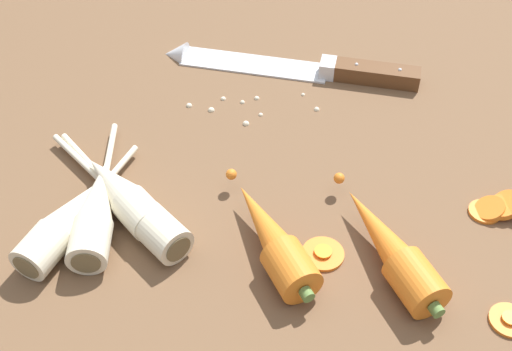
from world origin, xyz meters
The scene contains 12 objects.
ground_plane centered at (0.00, 0.00, -2.00)cm, with size 120.00×90.00×4.00cm, color brown.
chefs_knife centered at (6.39, 19.39, 0.65)cm, with size 33.88×14.60×4.18cm.
whole_carrot centered at (0.45, -11.55, 2.10)cm, with size 8.43×17.51×4.20cm.
whole_carrot_second centered at (11.70, -14.10, 2.10)cm, with size 8.22×18.52×4.20cm.
parsnip_front centered at (-16.87, -5.49, 1.98)cm, with size 4.99×21.39×4.00cm.
parsnip_mid_left centered at (-13.18, -5.46, 1.98)cm, with size 15.73×20.60×4.00cm.
parsnip_mid_right centered at (-19.80, -6.79, 1.98)cm, with size 11.83×17.96×4.00cm.
parsnip_back centered at (-14.58, -3.24, 1.98)cm, with size 12.29×17.26×4.00cm.
carrot_slice_stack centered at (26.10, -9.00, 1.08)cm, with size 9.08×3.54×3.12cm.
carrot_slice_stray_near centered at (20.85, -21.98, 0.36)cm, with size 3.69×3.69×0.70cm.
carrot_slice_stray_mid centered at (5.47, -12.48, 0.36)cm, with size 4.25×4.25×0.70cm.
mince_crumbs centered at (-0.31, 11.60, 0.37)cm, with size 16.60×6.01×0.83cm.
Camera 1 is at (-5.74, -51.04, 50.14)cm, focal length 44.72 mm.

